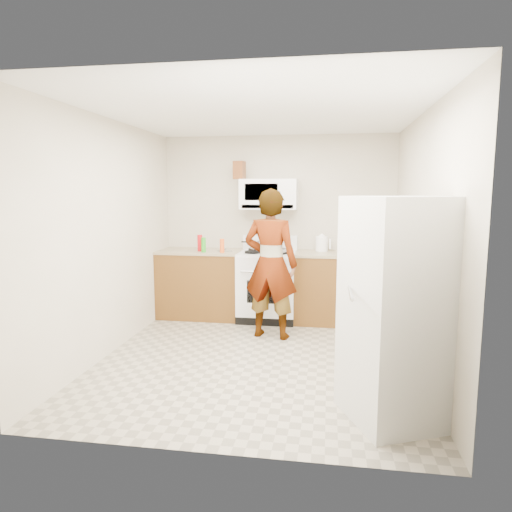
% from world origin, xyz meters
% --- Properties ---
extents(floor, '(3.60, 3.60, 0.00)m').
position_xyz_m(floor, '(0.00, 0.00, 0.00)').
color(floor, gray).
rests_on(floor, ground).
extents(back_wall, '(3.20, 0.02, 2.50)m').
position_xyz_m(back_wall, '(0.00, 1.79, 1.25)').
color(back_wall, beige).
rests_on(back_wall, floor).
extents(right_wall, '(0.02, 3.60, 2.50)m').
position_xyz_m(right_wall, '(1.59, 0.00, 1.25)').
color(right_wall, beige).
rests_on(right_wall, floor).
extents(cabinet_left, '(1.12, 0.62, 0.90)m').
position_xyz_m(cabinet_left, '(-1.04, 1.49, 0.45)').
color(cabinet_left, brown).
rests_on(cabinet_left, floor).
extents(counter_left, '(1.14, 0.64, 0.03)m').
position_xyz_m(counter_left, '(-1.04, 1.49, 0.92)').
color(counter_left, tan).
rests_on(counter_left, cabinet_left).
extents(cabinet_right, '(0.80, 0.62, 0.90)m').
position_xyz_m(cabinet_right, '(0.68, 1.49, 0.45)').
color(cabinet_right, brown).
rests_on(cabinet_right, floor).
extents(counter_right, '(0.82, 0.64, 0.03)m').
position_xyz_m(counter_right, '(0.68, 1.49, 0.92)').
color(counter_right, tan).
rests_on(counter_right, cabinet_right).
extents(gas_range, '(0.76, 0.65, 1.13)m').
position_xyz_m(gas_range, '(-0.10, 1.48, 0.49)').
color(gas_range, white).
rests_on(gas_range, floor).
extents(microwave, '(0.76, 0.38, 0.40)m').
position_xyz_m(microwave, '(-0.10, 1.61, 1.70)').
color(microwave, white).
rests_on(microwave, back_wall).
extents(person, '(0.71, 0.53, 1.77)m').
position_xyz_m(person, '(0.04, 0.73, 0.89)').
color(person, tan).
rests_on(person, floor).
extents(fridge, '(0.92, 0.92, 1.70)m').
position_xyz_m(fridge, '(1.24, -1.09, 0.85)').
color(fridge, silver).
rests_on(fridge, floor).
extents(kettle, '(0.20, 0.20, 0.20)m').
position_xyz_m(kettle, '(0.62, 1.66, 1.03)').
color(kettle, white).
rests_on(kettle, counter_right).
extents(jug, '(0.16, 0.16, 0.24)m').
position_xyz_m(jug, '(-0.50, 1.57, 2.02)').
color(jug, brown).
rests_on(jug, microwave).
extents(saucepan, '(0.27, 0.27, 0.11)m').
position_xyz_m(saucepan, '(-0.26, 1.62, 1.01)').
color(saucepan, '#B4B5B9').
rests_on(saucepan, gas_range).
extents(tray, '(0.29, 0.24, 0.05)m').
position_xyz_m(tray, '(0.05, 1.37, 0.96)').
color(tray, white).
rests_on(tray, gas_range).
extents(bottle_spray, '(0.07, 0.07, 0.22)m').
position_xyz_m(bottle_spray, '(-1.01, 1.38, 1.05)').
color(bottle_spray, red).
rests_on(bottle_spray, counter_left).
extents(bottle_hot_sauce, '(0.06, 0.06, 0.18)m').
position_xyz_m(bottle_hot_sauce, '(-0.68, 1.28, 1.03)').
color(bottle_hot_sauce, '#EF581A').
rests_on(bottle_hot_sauce, counter_left).
extents(bottle_green_cap, '(0.07, 0.07, 0.20)m').
position_xyz_m(bottle_green_cap, '(-0.93, 1.28, 1.03)').
color(bottle_green_cap, '#24981B').
rests_on(bottle_green_cap, counter_left).
extents(pot_lid, '(0.25, 0.25, 0.01)m').
position_xyz_m(pot_lid, '(-0.67, 1.41, 0.94)').
color(pot_lid, white).
rests_on(pot_lid, counter_left).
extents(broom, '(0.19, 0.27, 1.40)m').
position_xyz_m(broom, '(1.54, 0.63, 0.71)').
color(broom, silver).
rests_on(broom, floor).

